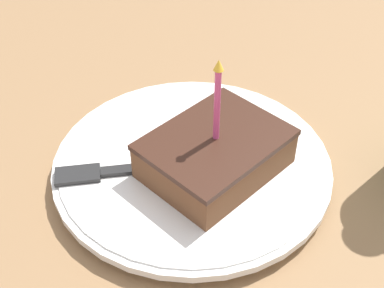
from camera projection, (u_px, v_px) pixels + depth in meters
The scene contains 4 objects.
ground_plane at pixel (202, 171), 0.60m from camera, with size 2.40×2.40×0.04m.
plate at pixel (192, 165), 0.56m from camera, with size 0.29×0.29×0.02m.
cake_slice at pixel (215, 153), 0.53m from camera, with size 0.10×0.14×0.13m.
fork at pixel (132, 169), 0.54m from camera, with size 0.12×0.16×0.00m.
Camera 1 is at (-0.30, 0.31, 0.40)m, focal length 50.00 mm.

